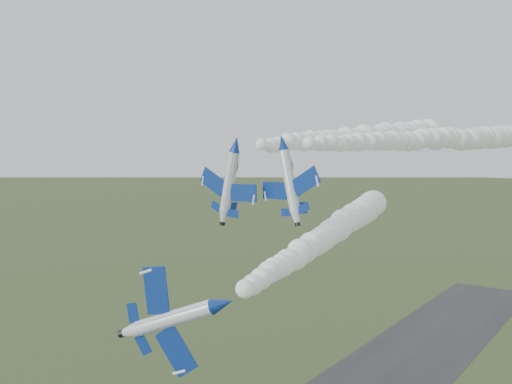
% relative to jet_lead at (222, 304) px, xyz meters
% --- Properties ---
extents(jet_lead, '(4.74, 11.87, 9.31)m').
position_rel_jet_lead_xyz_m(jet_lead, '(0.00, 0.00, 0.00)').
color(jet_lead, silver).
extents(smoke_trail_jet_lead, '(20.63, 60.73, 4.76)m').
position_rel_jet_lead_xyz_m(smoke_trail_jet_lead, '(-6.94, 33.08, 1.65)').
color(smoke_trail_jet_lead, white).
extents(jet_pair_left, '(10.40, 12.71, 3.71)m').
position_rel_jet_lead_xyz_m(jet_pair_left, '(-17.31, 24.79, 13.90)').
color(jet_pair_left, silver).
extents(smoke_trail_jet_pair_left, '(11.43, 61.96, 5.86)m').
position_rel_jet_lead_xyz_m(smoke_trail_jet_pair_left, '(-14.05, 58.18, 15.31)').
color(smoke_trail_jet_pair_left, white).
extents(jet_pair_right, '(9.90, 12.01, 3.64)m').
position_rel_jet_lead_xyz_m(jet_pair_right, '(-10.09, 25.29, 14.05)').
color(jet_pair_right, silver).
extents(smoke_trail_jet_pair_right, '(17.15, 63.36, 4.61)m').
position_rel_jet_lead_xyz_m(smoke_trail_jet_pair_right, '(-2.33, 59.32, 14.91)').
color(smoke_trail_jet_pair_right, white).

